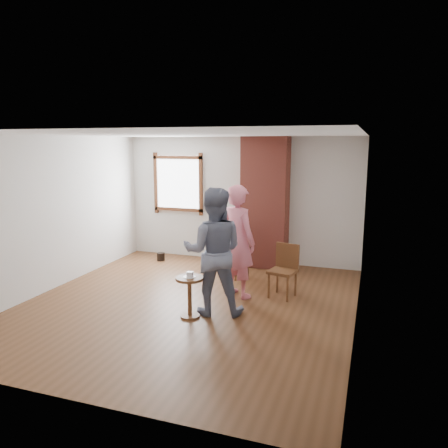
# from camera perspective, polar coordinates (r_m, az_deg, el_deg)

# --- Properties ---
(ground) EXTENTS (5.50, 5.50, 0.00)m
(ground) POSITION_cam_1_polar(r_m,az_deg,el_deg) (6.95, -4.69, -10.37)
(ground) COLOR brown
(ground) RESTS_ON ground
(room_shell) EXTENTS (5.04, 5.52, 2.62)m
(room_shell) POSITION_cam_1_polar(r_m,az_deg,el_deg) (7.10, -3.37, 5.14)
(room_shell) COLOR silver
(room_shell) RESTS_ON ground
(brick_chimney) EXTENTS (0.90, 0.50, 2.60)m
(brick_chimney) POSITION_cam_1_polar(r_m,az_deg,el_deg) (8.75, 5.38, 2.79)
(brick_chimney) COLOR #A9493C
(brick_chimney) RESTS_ON ground
(stoneware_crock) EXTENTS (0.36, 0.36, 0.44)m
(stoneware_crock) POSITION_cam_1_polar(r_m,az_deg,el_deg) (8.99, 2.05, -3.96)
(stoneware_crock) COLOR tan
(stoneware_crock) RESTS_ON ground
(dark_pot) EXTENTS (0.21, 0.21, 0.17)m
(dark_pot) POSITION_cam_1_polar(r_m,az_deg,el_deg) (9.44, -8.24, -4.24)
(dark_pot) COLOR black
(dark_pot) RESTS_ON ground
(dining_chair_left) EXTENTS (0.57, 0.57, 0.91)m
(dining_chair_left) POSITION_cam_1_polar(r_m,az_deg,el_deg) (8.17, 1.79, -3.35)
(dining_chair_left) COLOR brown
(dining_chair_left) RESTS_ON ground
(dining_chair_right) EXTENTS (0.48, 0.48, 0.86)m
(dining_chair_right) POSITION_cam_1_polar(r_m,az_deg,el_deg) (7.20, 7.91, -5.62)
(dining_chair_right) COLOR brown
(dining_chair_right) RESTS_ON ground
(side_table) EXTENTS (0.40, 0.40, 0.60)m
(side_table) POSITION_cam_1_polar(r_m,az_deg,el_deg) (6.32, -4.51, -8.63)
(side_table) COLOR brown
(side_table) RESTS_ON ground
(cake_plate) EXTENTS (0.18, 0.18, 0.01)m
(cake_plate) POSITION_cam_1_polar(r_m,az_deg,el_deg) (6.26, -4.54, -6.90)
(cake_plate) COLOR white
(cake_plate) RESTS_ON side_table
(cake_slice) EXTENTS (0.08, 0.07, 0.06)m
(cake_slice) POSITION_cam_1_polar(r_m,az_deg,el_deg) (6.25, -4.46, -6.61)
(cake_slice) COLOR silver
(cake_slice) RESTS_ON cake_plate
(man) EXTENTS (1.06, 0.92, 1.86)m
(man) POSITION_cam_1_polar(r_m,az_deg,el_deg) (6.33, -1.37, -3.61)
(man) COLOR #121834
(man) RESTS_ON ground
(person_pink) EXTENTS (0.80, 0.71, 1.83)m
(person_pink) POSITION_cam_1_polar(r_m,az_deg,el_deg) (7.04, 1.90, -2.25)
(person_pink) COLOR pink
(person_pink) RESTS_ON ground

